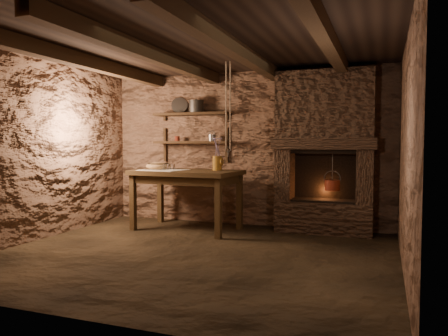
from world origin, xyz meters
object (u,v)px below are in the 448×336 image
(stoneware_jug, at_px, (217,156))
(red_pot, at_px, (332,184))
(wooden_bowl, at_px, (158,166))
(iron_stockpot, at_px, (196,107))
(work_table, at_px, (187,198))

(stoneware_jug, relative_size, red_pot, 0.90)
(wooden_bowl, height_order, iron_stockpot, iron_stockpot)
(stoneware_jug, distance_m, iron_stockpot, 1.01)
(wooden_bowl, bearing_deg, iron_stockpot, 44.26)
(work_table, bearing_deg, iron_stockpot, 103.40)
(work_table, height_order, iron_stockpot, iron_stockpot)
(wooden_bowl, relative_size, iron_stockpot, 1.60)
(stoneware_jug, bearing_deg, wooden_bowl, 166.79)
(wooden_bowl, xyz_separation_m, red_pot, (2.59, 0.32, -0.22))
(wooden_bowl, xyz_separation_m, iron_stockpot, (0.45, 0.44, 0.93))
(stoneware_jug, xyz_separation_m, red_pot, (1.62, 0.29, -0.39))
(stoneware_jug, bearing_deg, work_table, -176.02)
(wooden_bowl, distance_m, iron_stockpot, 1.12)
(iron_stockpot, xyz_separation_m, red_pot, (2.14, -0.12, -1.15))
(wooden_bowl, relative_size, red_pot, 0.69)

